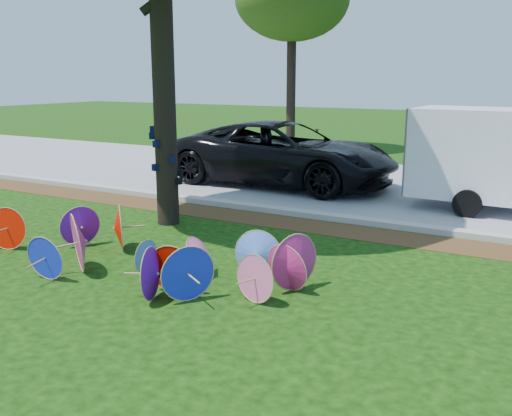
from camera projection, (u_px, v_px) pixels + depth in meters
The scene contains 7 objects.
ground at pixel (152, 298), 7.72m from camera, with size 90.00×90.00×0.00m, color black.
mulch_strip at pixel (295, 224), 11.54m from camera, with size 90.00×1.00×0.01m, color #472D16.
curb at pixel (309, 214), 12.12m from camera, with size 90.00×0.30×0.12m, color #B7B5AD.
street at pixel (370, 185), 15.67m from camera, with size 90.00×8.00×0.01m, color gray.
parasol_pile at pixel (154, 252), 8.48m from camera, with size 5.83×2.15×0.92m.
black_van at pixel (284, 154), 15.51m from camera, with size 2.85×6.18×1.72m, color black.
cargo_trailer at pixel (479, 153), 12.54m from camera, with size 2.77×1.76×2.54m, color white.
Camera 1 is at (4.76, -5.63, 2.93)m, focal length 40.00 mm.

